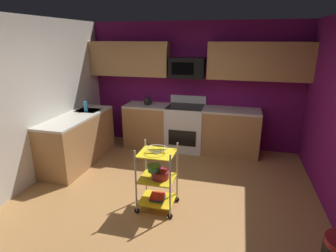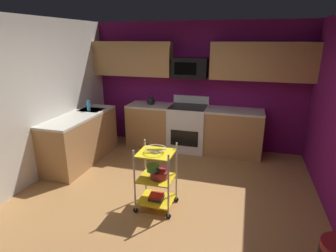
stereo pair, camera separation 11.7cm
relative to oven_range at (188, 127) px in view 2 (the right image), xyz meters
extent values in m
cube|color=#A87542|center=(0.10, -2.10, -0.50)|extent=(4.40, 4.80, 0.04)
cube|color=#6B1156|center=(0.10, 0.33, 0.82)|extent=(4.52, 0.06, 2.60)
cube|color=silver|center=(-2.13, -2.10, 0.82)|extent=(0.06, 4.80, 2.60)
cube|color=#B27F4C|center=(0.10, 0.00, -0.04)|extent=(2.79, 0.60, 0.88)
cube|color=beige|center=(0.10, 0.00, 0.42)|extent=(2.79, 0.60, 0.04)
cube|color=#B27F4C|center=(-1.80, -1.17, -0.04)|extent=(0.60, 1.74, 0.88)
cube|color=beige|center=(-1.80, -1.17, 0.42)|extent=(0.60, 1.74, 0.04)
cube|color=#B7BABC|center=(-1.80, -0.75, 0.36)|extent=(0.44, 0.36, 0.16)
cube|color=white|center=(0.00, 0.00, -0.02)|extent=(0.76, 0.64, 0.92)
cube|color=black|center=(0.00, -0.33, -0.13)|extent=(0.56, 0.01, 0.32)
cube|color=white|center=(0.00, 0.29, 0.53)|extent=(0.76, 0.06, 0.18)
cube|color=black|center=(0.00, 0.00, 0.45)|extent=(0.72, 0.60, 0.02)
cube|color=#B27F4C|center=(-1.25, 0.13, 1.37)|extent=(1.70, 0.33, 0.70)
cube|color=#B27F4C|center=(1.35, 0.13, 1.37)|extent=(1.90, 0.33, 0.70)
cube|color=black|center=(0.00, 0.11, 1.22)|extent=(0.70, 0.38, 0.40)
cube|color=black|center=(-0.06, -0.09, 1.22)|extent=(0.44, 0.01, 0.24)
cylinder|color=silver|center=(-0.18, -2.43, 0.00)|extent=(0.02, 0.02, 0.88)
cylinder|color=black|center=(-0.18, -2.43, -0.44)|extent=(0.07, 0.02, 0.07)
cylinder|color=silver|center=(0.28, -2.43, 0.00)|extent=(0.02, 0.02, 0.88)
cylinder|color=black|center=(0.28, -2.43, -0.44)|extent=(0.07, 0.02, 0.07)
cylinder|color=silver|center=(-0.18, -2.02, 0.00)|extent=(0.02, 0.02, 0.88)
cylinder|color=black|center=(-0.18, -2.02, -0.44)|extent=(0.07, 0.02, 0.07)
cylinder|color=silver|center=(0.28, -2.02, 0.00)|extent=(0.02, 0.02, 0.88)
cylinder|color=black|center=(0.28, -2.02, -0.44)|extent=(0.07, 0.02, 0.07)
cube|color=yellow|center=(0.05, -2.22, -0.36)|extent=(0.47, 0.41, 0.02)
cube|color=yellow|center=(0.05, -2.22, -0.03)|extent=(0.47, 0.41, 0.02)
cube|color=yellow|center=(0.05, -2.22, 0.34)|extent=(0.47, 0.41, 0.02)
torus|color=silver|center=(0.05, -2.22, 0.41)|extent=(0.27, 0.27, 0.01)
cylinder|color=silver|center=(0.05, -2.22, 0.36)|extent=(0.12, 0.12, 0.02)
ellipsoid|color=yellow|center=(0.10, -2.21, 0.40)|extent=(0.17, 0.09, 0.04)
ellipsoid|color=yellow|center=(0.00, -2.24, 0.40)|extent=(0.17, 0.09, 0.04)
cylinder|color=maroon|center=(0.09, -2.22, 0.04)|extent=(0.24, 0.24, 0.11)
torus|color=maroon|center=(0.09, -2.22, 0.09)|extent=(0.25, 0.25, 0.01)
cylinder|color=#387F4C|center=(0.02, -2.26, 0.13)|extent=(0.17, 0.17, 0.08)
torus|color=#387F4C|center=(0.02, -2.26, 0.17)|extent=(0.18, 0.18, 0.01)
cube|color=#1E4C8C|center=(0.05, -2.22, -0.33)|extent=(0.19, 0.18, 0.03)
cube|color=#B22626|center=(0.05, -2.22, -0.30)|extent=(0.20, 0.20, 0.04)
sphere|color=black|center=(-0.81, 0.00, 0.51)|extent=(0.18, 0.18, 0.18)
sphere|color=black|center=(-0.81, 0.00, 0.60)|extent=(0.03, 0.03, 0.03)
cone|color=black|center=(-0.73, 0.00, 0.53)|extent=(0.09, 0.04, 0.06)
torus|color=black|center=(-0.81, 0.00, 0.63)|extent=(0.12, 0.01, 0.12)
cylinder|color=#2D8CBF|center=(-1.78, -0.86, 0.54)|extent=(0.06, 0.06, 0.20)
camera|label=1|loc=(1.03, -5.43, 1.79)|focal=29.49mm
camera|label=2|loc=(1.15, -5.40, 1.79)|focal=29.49mm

